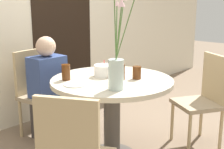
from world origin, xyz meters
TOP-DOWN VIEW (x-y plane):
  - wall_back at (0.00, 1.33)m, footprint 8.00×0.05m
  - doorway_panel at (0.54, 1.30)m, footprint 0.90×0.01m
  - dining_table at (0.00, 0.00)m, footprint 1.07×1.07m
  - chair_far_back at (-0.14, 0.94)m, footprint 0.46×0.46m
  - chair_left_flank at (0.82, -0.49)m, footprint 0.55×0.55m
  - birthday_cake at (0.03, 0.12)m, footprint 0.18×0.18m
  - flower_vase at (-0.22, -0.25)m, footprint 0.25×0.30m
  - side_plate at (-0.35, 0.09)m, footprint 0.18×0.18m
  - drink_glass_0 at (0.15, -0.16)m, footprint 0.08×0.08m
  - drink_glass_1 at (0.03, -0.07)m, footprint 0.08×0.08m
  - drink_glass_2 at (-0.29, 0.27)m, footprint 0.07×0.07m
  - person_woman at (-0.12, 0.78)m, footprint 0.34×0.24m

SIDE VIEW (x-z plane):
  - person_woman at x=-0.12m, z-range -0.03..1.03m
  - chair_far_back at x=-0.14m, z-range 0.06..0.96m
  - chair_left_flank at x=0.82m, z-range 0.06..0.96m
  - dining_table at x=0.00m, z-range 0.21..0.96m
  - side_plate at x=-0.35m, z-range 0.74..0.75m
  - birthday_cake at x=0.03m, z-range 0.72..0.87m
  - drink_glass_0 at x=0.15m, z-range 0.74..0.86m
  - drink_glass_1 at x=0.03m, z-range 0.74..0.88m
  - drink_glass_2 at x=-0.29m, z-range 0.74..0.88m
  - flower_vase at x=-0.22m, z-range 0.58..1.35m
  - doorway_panel at x=0.54m, z-range 0.00..2.05m
  - wall_back at x=0.00m, z-range 0.00..2.60m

